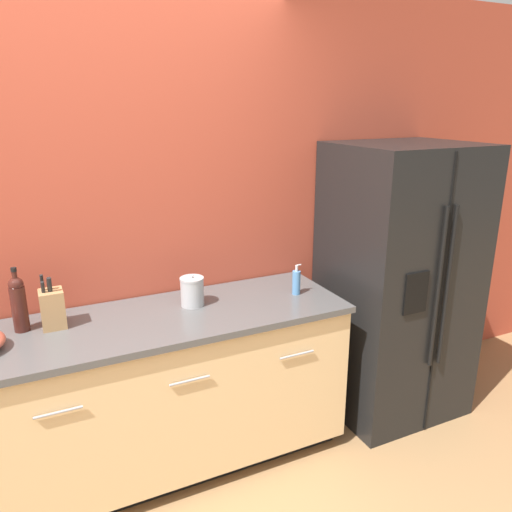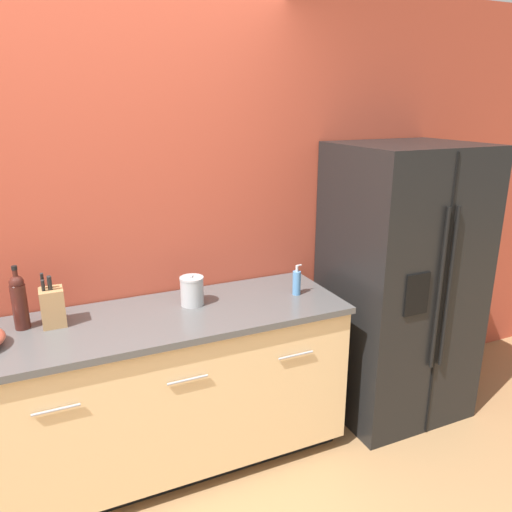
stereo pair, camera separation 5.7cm
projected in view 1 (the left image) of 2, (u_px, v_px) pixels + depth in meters
wall_back at (66, 235)px, 2.58m from camera, size 10.00×0.05×2.60m
counter_unit at (118, 403)px, 2.59m from camera, size 2.46×0.64×0.91m
refrigerator at (397, 282)px, 3.16m from camera, size 0.82×0.74×1.73m
knife_block at (52, 308)px, 2.41m from camera, size 0.11×0.11×0.27m
wine_bottle at (19, 303)px, 2.36m from camera, size 0.07×0.07×0.32m
soap_dispenser at (296, 282)px, 2.83m from camera, size 0.05×0.05×0.18m
steel_canister at (192, 291)px, 2.67m from camera, size 0.13×0.13×0.17m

